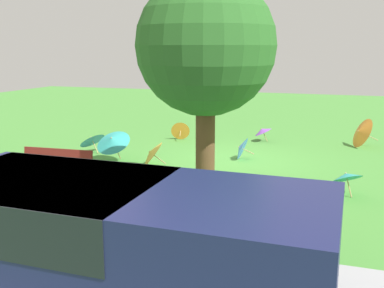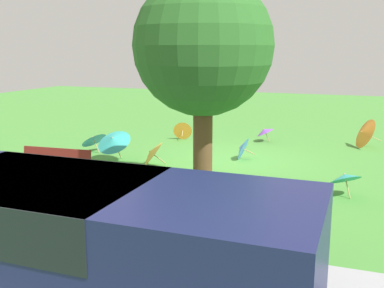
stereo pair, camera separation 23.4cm
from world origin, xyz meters
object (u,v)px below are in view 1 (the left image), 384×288
object	(u,v)px
parasol_yellow_0	(151,153)
parasol_blue_2	(92,139)
parasol_teal_0	(112,140)
parasol_orange_3	(302,195)
parasol_blue_0	(241,148)
shade_tree	(206,47)
parasol_purple_0	(262,131)
parasol_teal_1	(346,176)
parasol_orange_0	(180,130)
van_dark	(106,238)
park_bench	(62,167)
parasol_orange_1	(360,132)

from	to	relation	value
parasol_yellow_0	parasol_blue_2	bearing A→B (deg)	-21.35
parasol_teal_0	parasol_orange_3	distance (m)	5.71
parasol_blue_0	parasol_yellow_0	xyz separation A→B (m)	(2.02, 1.46, 0.02)
parasol_yellow_0	parasol_blue_2	distance (m)	2.44
parasol_blue_2	parasol_yellow_0	bearing A→B (deg)	158.65
shade_tree	parasol_purple_0	distance (m)	6.65
parasol_blue_2	parasol_teal_1	size ratio (longest dim) A/B	1.08
parasol_orange_0	parasol_teal_0	bearing A→B (deg)	79.84
van_dark	park_bench	xyz separation A→B (m)	(3.31, -3.95, -0.45)
parasol_teal_0	parasol_teal_1	world-z (taller)	parasol_teal_0
van_dark	parasol_blue_0	distance (m)	7.83
parasol_blue_2	parasol_teal_1	world-z (taller)	parasol_blue_2
parasol_blue_2	parasol_teal_1	xyz separation A→B (m)	(-7.06, 1.82, 0.01)
parasol_purple_0	parasol_yellow_0	distance (m)	4.63
parasol_orange_0	parasol_blue_2	world-z (taller)	parasol_blue_2
parasol_purple_0	parasol_orange_1	size ratio (longest dim) A/B	0.55
shade_tree	parasol_orange_0	distance (m)	6.68
van_dark	parasol_orange_1	xyz separation A→B (m)	(-2.88, -10.55, -0.45)
van_dark	parasol_orange_1	size ratio (longest dim) A/B	4.24
parasol_orange_1	parasol_teal_1	bearing A→B (deg)	86.06
shade_tree	parasol_teal_0	size ratio (longest dim) A/B	4.57
parasol_orange_0	parasol_blue_2	size ratio (longest dim) A/B	0.70
shade_tree	van_dark	bearing A→B (deg)	92.52
parasol_purple_0	van_dark	bearing A→B (deg)	90.69
van_dark	parasol_orange_1	bearing A→B (deg)	-105.24
parasol_teal_1	parasol_yellow_0	bearing A→B (deg)	-10.96
parasol_orange_3	parasol_yellow_0	bearing A→B (deg)	-30.48
park_bench	parasol_teal_1	distance (m)	6.01
park_bench	parasol_blue_0	xyz separation A→B (m)	(-3.07, -3.86, -0.15)
shade_tree	parasol_teal_1	distance (m)	3.91
parasol_orange_0	parasol_blue_0	bearing A→B (deg)	140.35
parasol_orange_0	parasol_teal_1	xyz separation A→B (m)	(-5.29, 4.48, 0.09)
parasol_blue_0	parasol_orange_3	size ratio (longest dim) A/B	0.76
park_bench	shade_tree	bearing A→B (deg)	-172.70
parasol_orange_0	parasol_orange_3	xyz separation A→B (m)	(-4.54, 5.93, 0.05)
shade_tree	parasol_blue_0	size ratio (longest dim) A/B	6.85
parasol_blue_0	parasol_blue_2	world-z (taller)	parasol_blue_2
parasol_purple_0	parasol_yellow_0	bearing A→B (deg)	62.49
park_bench	shade_tree	size ratio (longest dim) A/B	0.37
van_dark	parasol_blue_2	size ratio (longest dim) A/B	4.85
van_dark	parasol_yellow_0	world-z (taller)	van_dark
van_dark	parasol_teal_1	size ratio (longest dim) A/B	5.23
van_dark	parasol_yellow_0	distance (m)	6.76
parasol_teal_1	parasol_orange_0	bearing A→B (deg)	-40.28
parasol_teal_0	parasol_orange_3	xyz separation A→B (m)	(-5.17, 2.42, -0.23)
parasol_purple_0	parasol_teal_1	xyz separation A→B (m)	(-2.65, 5.03, 0.04)
van_dark	parasol_purple_0	bearing A→B (deg)	-89.31
van_dark	parasol_blue_0	bearing A→B (deg)	-88.25
parasol_teal_1	van_dark	bearing A→B (deg)	65.05
parasol_teal_0	parasol_orange_1	distance (m)	7.52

